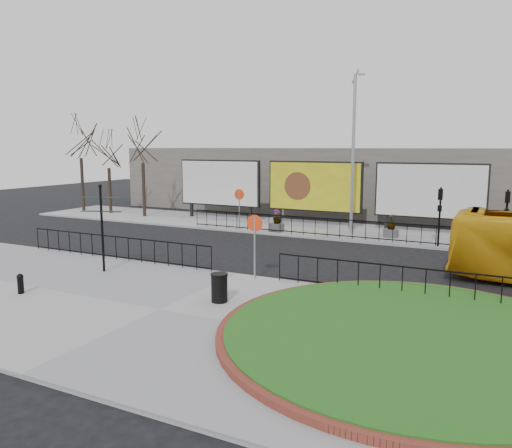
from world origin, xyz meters
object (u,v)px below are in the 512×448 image
Objects in this scene: fingerpost_sign at (102,219)px; planter_a at (277,224)px; litter_bin at (219,288)px; bollard at (20,283)px; planter_c at (391,228)px; billboard_mid at (314,187)px; lamp_post at (353,152)px.

fingerpost_sign reaches higher than planter_a.
planter_a is at bearing 106.59° from litter_bin.
planter_c is at bearing 61.43° from bollard.
billboard_mid reaches higher than planter_c.
lamp_post is 18.62m from bollard.
planter_c is (9.13, 16.77, 0.11)m from bollard.
lamp_post is at bearing 47.05° from fingerpost_sign.
lamp_post is 7.03× the size of planter_a.
planter_c is (5.30, -1.97, -1.98)m from billboard_mid.
lamp_post is at bearing -33.25° from billboard_mid.
lamp_post reaches higher than bollard.
planter_a is (2.63, 15.62, 0.07)m from bollard.
billboard_mid is at bearing 68.98° from planter_a.
fingerpost_sign is 2.70× the size of planter_a.
lamp_post is (3.01, -1.97, 2.23)m from billboard_mid.
fingerpost_sign is 2.67× the size of planter_c.
planter_c is at bearing 10.02° from planter_a.
billboard_mid is 4.72× the size of planter_a.
bollard is at bearing -99.56° from planter_a.
billboard_mid is at bearing 60.35° from fingerpost_sign.
bollard is 15.84m from planter_a.
billboard_mid is 1.75× the size of fingerpost_sign.
lamp_post reaches higher than planter_c.
lamp_post reaches higher than fingerpost_sign.
lamp_post is 15.11m from litter_bin.
planter_a is (-1.20, -3.12, -2.03)m from billboard_mid.
lamp_post is 4.80m from planter_c.
lamp_post is 9.74× the size of litter_bin.
fingerpost_sign is 15.89m from planter_c.
planter_a is at bearing 62.55° from fingerpost_sign.
billboard_mid is 8.85× the size of bollard.
planter_a is at bearing -111.02° from billboard_mid.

